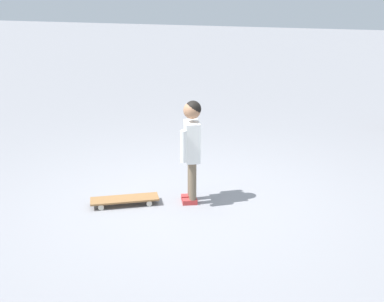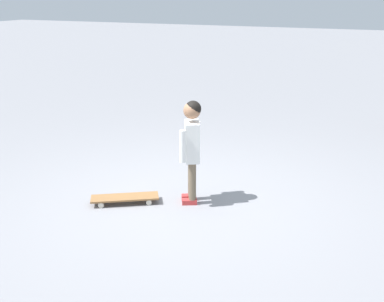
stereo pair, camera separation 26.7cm
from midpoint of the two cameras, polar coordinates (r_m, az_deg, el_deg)
ground_plane at (r=4.95m, az=0.99°, el=-6.23°), size 50.00×50.00×0.00m
child_person at (r=4.76m, az=1.59°, el=1.20°), size 0.41×0.25×1.06m
skateboard at (r=4.96m, az=-6.43°, el=-5.54°), size 0.52×0.68×0.07m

